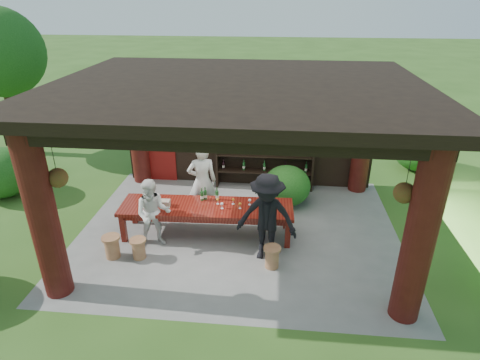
# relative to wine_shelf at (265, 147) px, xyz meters

# --- Properties ---
(ground) EXTENTS (90.00, 90.00, 0.00)m
(ground) POSITION_rel_wine_shelf_xyz_m (-0.49, -2.45, -1.21)
(ground) COLOR #2D5119
(ground) RESTS_ON ground
(pavilion) EXTENTS (7.50, 6.00, 3.60)m
(pavilion) POSITION_rel_wine_shelf_xyz_m (-0.51, -2.02, 0.92)
(pavilion) COLOR slate
(pavilion) RESTS_ON ground
(wine_shelf) EXTENTS (2.75, 0.42, 2.42)m
(wine_shelf) POSITION_rel_wine_shelf_xyz_m (0.00, 0.00, 0.00)
(wine_shelf) COLOR black
(wine_shelf) RESTS_ON ground
(tasting_table) EXTENTS (3.94, 1.14, 0.75)m
(tasting_table) POSITION_rel_wine_shelf_xyz_m (-1.20, -2.65, -0.57)
(tasting_table) COLOR #56110C
(tasting_table) RESTS_ON ground
(stool_near_left) EXTENTS (0.35, 0.35, 0.46)m
(stool_near_left) POSITION_rel_wine_shelf_xyz_m (-2.48, -3.69, -0.97)
(stool_near_left) COLOR brown
(stool_near_left) RESTS_ON ground
(stool_near_right) EXTENTS (0.36, 0.36, 0.47)m
(stool_near_right) POSITION_rel_wine_shelf_xyz_m (0.33, -3.73, -0.96)
(stool_near_right) COLOR brown
(stool_near_right) RESTS_ON ground
(stool_far_left) EXTENTS (0.38, 0.38, 0.51)m
(stool_far_left) POSITION_rel_wine_shelf_xyz_m (-3.05, -3.72, -0.94)
(stool_far_left) COLOR brown
(stool_far_left) RESTS_ON ground
(host) EXTENTS (0.80, 0.64, 1.93)m
(host) POSITION_rel_wine_shelf_xyz_m (-1.43, -1.85, -0.25)
(host) COLOR silver
(host) RESTS_ON ground
(guest_woman) EXTENTS (0.87, 0.74, 1.58)m
(guest_woman) POSITION_rel_wine_shelf_xyz_m (-2.27, -3.16, -0.42)
(guest_woman) COLOR silver
(guest_woman) RESTS_ON ground
(guest_man) EXTENTS (1.35, 0.91, 1.93)m
(guest_man) POSITION_rel_wine_shelf_xyz_m (0.19, -3.41, -0.25)
(guest_man) COLOR black
(guest_man) RESTS_ON ground
(table_bottles) EXTENTS (0.42, 0.15, 0.31)m
(table_bottles) POSITION_rel_wine_shelf_xyz_m (-1.21, -2.34, -0.31)
(table_bottles) COLOR #194C1E
(table_bottles) RESTS_ON tasting_table
(table_glasses) EXTENTS (0.91, 0.30, 0.15)m
(table_glasses) POSITION_rel_wine_shelf_xyz_m (-0.53, -2.60, -0.39)
(table_glasses) COLOR silver
(table_glasses) RESTS_ON tasting_table
(napkin_basket) EXTENTS (0.27, 0.19, 0.14)m
(napkin_basket) POSITION_rel_wine_shelf_xyz_m (-2.14, -2.74, -0.39)
(napkin_basket) COLOR #BF6672
(napkin_basket) RESTS_ON tasting_table
(shrubs) EXTENTS (15.54, 8.63, 1.36)m
(shrubs) POSITION_rel_wine_shelf_xyz_m (1.68, -1.71, -0.65)
(shrubs) COLOR #194C14
(shrubs) RESTS_ON ground
(trees) EXTENTS (20.15, 10.38, 4.80)m
(trees) POSITION_rel_wine_shelf_xyz_m (2.96, -1.36, 2.15)
(trees) COLOR #3F2819
(trees) RESTS_ON ground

